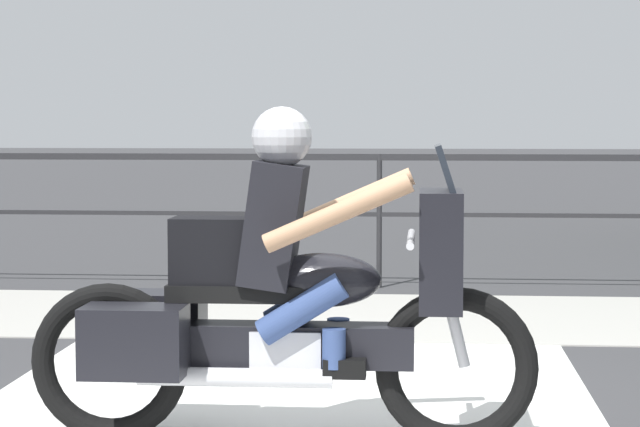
{
  "coord_description": "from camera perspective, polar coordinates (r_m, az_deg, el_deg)",
  "views": [
    {
      "loc": [
        0.4,
        -6.44,
        1.57
      ],
      "look_at": [
        -0.23,
        1.21,
        0.99
      ],
      "focal_mm": 70.0,
      "sensor_mm": 36.0,
      "label": 1
    }
  ],
  "objects": [
    {
      "name": "ground_plane",
      "position": [
        6.64,
        1.14,
        -9.34
      ],
      "size": [
        120.0,
        120.0,
        0.0
      ],
      "primitive_type": "plane",
      "color": "#38383A"
    },
    {
      "name": "sidewalk_band",
      "position": [
        9.97,
        2.37,
        -4.69
      ],
      "size": [
        44.0,
        2.4,
        0.01
      ],
      "primitive_type": "cube",
      "color": "#A8A59E",
      "rests_on": "ground"
    },
    {
      "name": "crosswalk_band",
      "position": [
        6.47,
        -1.99,
        -9.66
      ],
      "size": [
        3.39,
        6.0,
        0.01
      ],
      "primitive_type": "cube",
      "color": "silver",
      "rests_on": "ground"
    },
    {
      "name": "fence_railing",
      "position": [
        11.57,
        2.73,
        1.41
      ],
      "size": [
        36.0,
        0.05,
        1.25
      ],
      "color": "#232326",
      "rests_on": "ground"
    },
    {
      "name": "motorcycle",
      "position": [
        5.99,
        -1.94,
        -3.96
      ],
      "size": [
        2.46,
        0.76,
        1.63
      ],
      "rotation": [
        0.0,
        0.0,
        0.03
      ],
      "color": "black",
      "rests_on": "ground"
    }
  ]
}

